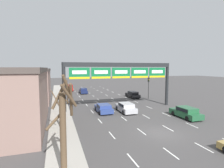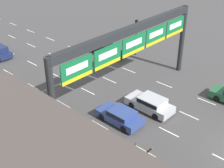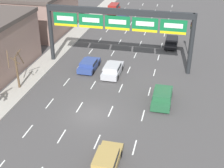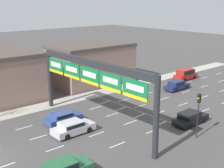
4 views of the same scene
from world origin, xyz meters
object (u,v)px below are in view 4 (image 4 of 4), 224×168
sign_gantry (92,75)px  traffic_light_near_gantry (198,107)px  car_black (190,118)px  car_blue (62,117)px  suv_red (185,74)px  car_silver (73,127)px  car_navy (177,85)px

sign_gantry → traffic_light_near_gantry: size_ratio=3.98×
car_black → car_blue: (-9.76, -10.80, -0.09)m
suv_red → car_blue: size_ratio=1.08×
sign_gantry → car_blue: sign_gantry is taller
car_silver → car_black: bearing=60.9°
traffic_light_near_gantry → car_navy: bearing=134.3°
traffic_light_near_gantry → car_silver: bearing=-134.9°
car_silver → traffic_light_near_gantry: size_ratio=0.98×
car_blue → traffic_light_near_gantry: (12.35, 8.27, 2.65)m
car_black → car_silver: car_black is taller
car_black → car_silver: (-6.45, -11.62, -0.02)m
car_black → car_blue: size_ratio=1.08×
suv_red → car_blue: suv_red is taller
suv_red → car_navy: (3.10, -6.45, -0.25)m
car_black → traffic_light_near_gantry: 4.44m
car_silver → traffic_light_near_gantry: bearing=45.1°
sign_gantry → car_navy: bearing=99.9°
sign_gantry → traffic_light_near_gantry: bearing=35.9°
sign_gantry → car_black: size_ratio=4.07×
car_black → car_silver: bearing=-119.1°
sign_gantry → car_silver: (-0.07, -2.57, -5.21)m
car_navy → suv_red: bearing=115.7°
car_blue → car_navy: bearing=89.9°
car_silver → traffic_light_near_gantry: 13.07m
sign_gantry → suv_red: sign_gantry is taller
car_blue → traffic_light_near_gantry: size_ratio=0.91×
car_blue → suv_red: bearing=96.4°
suv_red → traffic_light_near_gantry: 24.64m
sign_gantry → suv_red: size_ratio=4.06×
car_black → car_blue: car_black is taller
car_navy → traffic_light_near_gantry: size_ratio=0.95×
car_black → car_navy: car_black is taller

